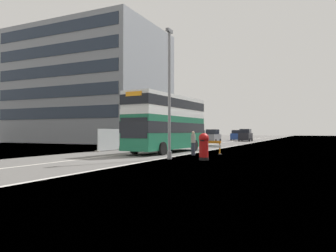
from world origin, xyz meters
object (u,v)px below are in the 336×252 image
Objects in this scene: car_receding_far at (246,135)px; car_far_side at (237,135)px; lamppost_foreground at (169,98)px; pedestrian_at_kerb at (193,143)px; roadworks_barrier at (211,146)px; car_receding_mid at (213,136)px; double_decker_bus at (168,123)px; red_pillar_postbox at (204,145)px; car_oncoming_near at (196,138)px.

car_far_side is at bearing 116.39° from car_receding_far.
lamppost_foreground is 47.09m from car_far_side.
roadworks_barrier is at bearing 63.30° from pedestrian_at_kerb.
car_receding_mid reaches higher than roadworks_barrier.
double_decker_bus is 4.17m from pedestrian_at_kerb.
lamppost_foreground is at bearing -100.83° from roadworks_barrier.
red_pillar_postbox is at bearing -82.20° from car_receding_far.
lamppost_foreground reaches higher than car_oncoming_near.
car_far_side is at bearing 100.42° from red_pillar_postbox.
car_receding_far reaches higher than roadworks_barrier.
red_pillar_postbox is 0.43× the size of car_receding_far.
lamppost_foreground reaches higher than double_decker_bus.
double_decker_bus is at bearing 172.52° from roadworks_barrier.
double_decker_bus is 6.03× the size of roadworks_barrier.
car_far_side is at bearing 90.17° from car_oncoming_near.
car_far_side is (-0.07, 24.45, 0.05)m from car_oncoming_near.
car_receding_mid is 1.04× the size of car_receding_far.
lamppost_foreground reaches higher than car_receding_mid.
red_pillar_postbox is 47.12m from car_far_side.
car_far_side is (0.59, 14.87, -0.00)m from car_receding_mid.
car_oncoming_near is 0.96× the size of car_receding_mid.
roadworks_barrier is (3.98, -0.52, -1.89)m from double_decker_bus.
car_receding_mid is 14.88m from car_far_side.
lamppost_foreground reaches higher than roadworks_barrier.
car_receding_mid is (-3.94, 25.72, -1.55)m from double_decker_bus.
lamppost_foreground reaches higher than red_pillar_postbox.
car_receding_far is (2.94, 18.39, 0.12)m from car_oncoming_near.
pedestrian_at_kerb is at bearing -81.38° from car_far_side.
car_receding_far is at bearing 97.02° from roadworks_barrier.
car_receding_far is 36.89m from pedestrian_at_kerb.
car_oncoming_near is (-6.21, 22.13, -3.02)m from lamppost_foreground.
car_receding_far is (-3.27, 40.52, -2.90)m from lamppost_foreground.
double_decker_bus is 4.44m from roadworks_barrier.
lamppost_foreground is 4.91× the size of roadworks_barrier.
car_oncoming_near is (-3.27, 16.13, -1.60)m from double_decker_bus.
lamppost_foreground is at bearing -82.32° from car_far_side.
car_receding_mid reaches higher than pedestrian_at_kerb.
car_oncoming_near is 2.17× the size of pedestrian_at_kerb.
double_decker_bus is 2.53× the size of car_receding_mid.
red_pillar_postbox is 0.93× the size of pedestrian_at_kerb.
lamppost_foreground reaches higher than pedestrian_at_kerb.
car_oncoming_near is 9.61m from car_receding_mid.
car_receding_far is (-4.32, 35.05, 0.41)m from roadworks_barrier.
roadworks_barrier is at bearing 79.17° from lamppost_foreground.
car_far_side is at bearing 87.71° from car_receding_mid.
car_far_side is (-3.01, 6.06, -0.07)m from car_receding_far.
car_receding_far is at bearing 80.93° from car_oncoming_near.
pedestrian_at_kerb is (3.48, -36.72, -0.16)m from car_receding_far.
car_receding_far is at bearing 94.62° from lamppost_foreground.
double_decker_bus reaches higher than car_oncoming_near.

